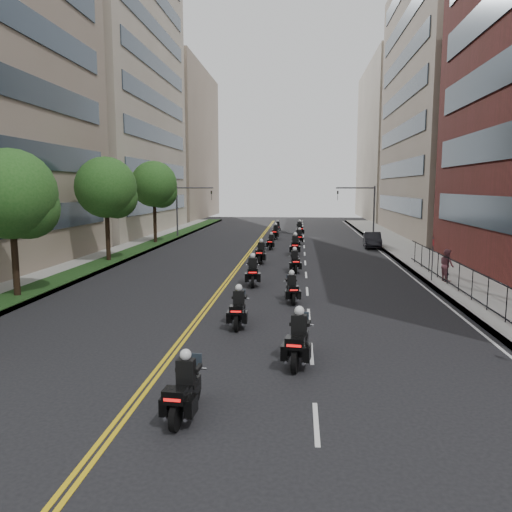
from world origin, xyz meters
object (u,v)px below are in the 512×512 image
at_px(motorcycle_4, 253,273).
at_px(motorcycle_9, 300,238).
at_px(motorcycle_12, 278,228).
at_px(motorcycle_5, 295,262).
at_px(motorcycle_2, 238,310).
at_px(motorcycle_8, 271,243).
at_px(motorcycle_10, 276,233).
at_px(pedestrian_c, 446,263).
at_px(pedestrian_b, 447,265).
at_px(motorcycle_7, 295,246).
at_px(motorcycle_3, 292,290).
at_px(motorcycle_11, 300,230).
at_px(motorcycle_0, 185,391).
at_px(motorcycle_6, 261,254).
at_px(motorcycle_1, 298,342).
at_px(parked_sedan, 372,240).

relative_size(motorcycle_4, motorcycle_9, 1.12).
height_order(motorcycle_9, motorcycle_12, motorcycle_9).
bearing_deg(motorcycle_5, motorcycle_2, -104.75).
bearing_deg(motorcycle_8, motorcycle_10, 94.63).
height_order(motorcycle_5, pedestrian_c, motorcycle_5).
bearing_deg(pedestrian_b, motorcycle_7, 25.02).
bearing_deg(motorcycle_3, motorcycle_8, 88.74).
bearing_deg(motorcycle_4, motorcycle_11, 79.46).
relative_size(motorcycle_8, pedestrian_c, 1.43).
bearing_deg(motorcycle_10, motorcycle_0, -85.38).
xyz_separation_m(motorcycle_5, motorcycle_6, (-2.49, 3.56, 0.05)).
relative_size(motorcycle_6, motorcycle_10, 1.03).
bearing_deg(motorcycle_1, motorcycle_4, 109.17).
distance_m(motorcycle_3, motorcycle_12, 36.90).
bearing_deg(motorcycle_2, pedestrian_b, 41.57).
bearing_deg(motorcycle_0, parked_sedan, 79.29).
height_order(motorcycle_2, motorcycle_3, motorcycle_2).
bearing_deg(motorcycle_5, motorcycle_9, 83.40).
bearing_deg(motorcycle_8, motorcycle_3, -79.46).
xyz_separation_m(motorcycle_0, motorcycle_11, (2.73, 45.04, 0.07)).
xyz_separation_m(motorcycle_1, motorcycle_8, (-2.50, 28.80, -0.12)).
bearing_deg(motorcycle_12, motorcycle_4, -91.10).
bearing_deg(motorcycle_0, motorcycle_5, 87.69).
height_order(motorcycle_3, motorcycle_4, motorcycle_4).
xyz_separation_m(motorcycle_7, motorcycle_9, (0.35, 7.59, -0.09)).
distance_m(motorcycle_6, motorcycle_10, 16.81).
xyz_separation_m(motorcycle_0, motorcycle_7, (2.37, 29.03, 0.08)).
bearing_deg(motorcycle_12, motorcycle_7, -84.66).
relative_size(motorcycle_12, pedestrian_c, 1.42).
bearing_deg(motorcycle_5, parked_sedan, 58.06).
distance_m(motorcycle_8, pedestrian_b, 18.44).
relative_size(motorcycle_12, pedestrian_b, 1.12).
relative_size(motorcycle_6, motorcycle_8, 1.16).
bearing_deg(motorcycle_11, pedestrian_c, -75.95).
height_order(motorcycle_5, motorcycle_11, motorcycle_11).
height_order(motorcycle_0, motorcycle_12, motorcycle_0).
distance_m(motorcycle_2, motorcycle_8, 24.74).
relative_size(motorcycle_5, motorcycle_12, 1.08).
xyz_separation_m(motorcycle_5, motorcycle_9, (0.29, 15.72, -0.01)).
bearing_deg(motorcycle_11, motorcycle_10, -129.72).
xyz_separation_m(motorcycle_3, pedestrian_b, (8.78, 5.51, 0.46)).
relative_size(motorcycle_0, motorcycle_9, 1.02).
xyz_separation_m(motorcycle_0, parked_sedan, (9.36, 34.85, 0.04)).
relative_size(parked_sedan, pedestrian_c, 2.91).
distance_m(motorcycle_3, motorcycle_4, 4.56).
relative_size(motorcycle_0, pedestrian_c, 1.55).
bearing_deg(motorcycle_12, motorcycle_1, -87.83).
relative_size(motorcycle_4, pedestrian_b, 1.34).
bearing_deg(pedestrian_b, motorcycle_2, 119.31).
bearing_deg(motorcycle_6, motorcycle_4, -85.82).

